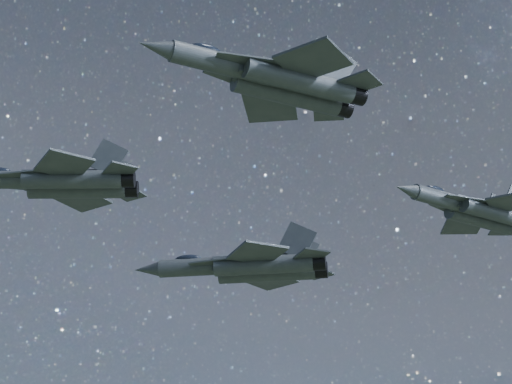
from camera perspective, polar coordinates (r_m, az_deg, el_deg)
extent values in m
cylinder|color=#31383D|center=(76.31, -16.06, 0.79)|extent=(7.57, 2.83, 1.56)
cube|color=#31383D|center=(74.95, -12.24, 0.79)|extent=(8.35, 2.91, 1.30)
cylinder|color=#31383D|center=(73.79, -12.13, 0.81)|extent=(8.56, 3.00, 1.56)
cylinder|color=#31383D|center=(75.55, -11.82, 0.16)|extent=(8.56, 3.00, 1.56)
cylinder|color=black|center=(72.90, -8.60, 0.85)|extent=(1.53, 1.65, 1.44)
cylinder|color=black|center=(74.69, -8.37, 0.18)|extent=(1.53, 1.65, 1.44)
cube|color=#31383D|center=(74.59, -15.02, 1.17)|extent=(5.26, 2.90, 0.12)
cube|color=#31383D|center=(76.94, -14.51, 0.29)|extent=(5.23, 1.19, 0.12)
cube|color=#31383D|center=(71.82, -12.67, 1.79)|extent=(5.14, 5.42, 0.20)
cube|color=#31383D|center=(77.81, -11.60, -0.46)|extent=(5.71, 5.75, 0.20)
cube|color=#31383D|center=(71.90, -9.06, 1.44)|extent=(3.02, 3.14, 0.15)
cube|color=#31383D|center=(76.00, -8.51, -0.10)|extent=(3.38, 3.40, 0.15)
cube|color=#31383D|center=(73.81, -9.84, 2.25)|extent=(3.41, 1.04, 3.57)
cube|color=#31383D|center=(76.01, -9.52, 1.39)|extent=(3.49, 0.60, 3.57)
cylinder|color=#31383D|center=(83.96, -3.66, -4.99)|extent=(8.48, 4.21, 1.76)
cone|color=#31383D|center=(85.22, -7.23, -5.15)|extent=(3.06, 2.33, 1.58)
ellipsoid|color=black|center=(84.54, -4.54, -4.50)|extent=(2.91, 1.94, 0.87)
cube|color=#31383D|center=(82.96, 0.32, -4.84)|extent=(9.31, 4.42, 1.46)
cylinder|color=#31383D|center=(81.68, 0.52, -4.89)|extent=(9.55, 4.55, 1.76)
cylinder|color=#31383D|center=(83.78, 0.74, -5.41)|extent=(9.55, 4.55, 1.76)
cylinder|color=black|center=(81.17, 4.16, -4.69)|extent=(1.89, 1.99, 1.62)
cylinder|color=black|center=(83.28, 4.28, -5.22)|extent=(1.89, 1.99, 1.62)
cube|color=#31383D|center=(82.13, -2.49, -4.66)|extent=(5.73, 3.90, 0.14)
cube|color=#31383D|center=(84.94, -2.10, -5.36)|extent=(5.96, 1.92, 0.14)
cube|color=#31383D|center=(79.28, 0.08, -4.09)|extent=(5.34, 5.75, 0.23)
cube|color=#31383D|center=(86.41, 0.83, -5.86)|extent=(6.46, 6.40, 0.23)
cube|color=#31383D|center=(79.91, 3.74, -4.20)|extent=(3.13, 3.30, 0.17)
cube|color=#31383D|center=(84.76, 4.06, -5.42)|extent=(3.83, 3.81, 0.17)
cube|color=#31383D|center=(81.81, 2.75, -3.29)|extent=(3.69, 1.66, 4.01)
cube|color=#31383D|center=(84.43, 2.96, -3.98)|extent=(3.86, 1.06, 4.01)
cylinder|color=#31383D|center=(58.45, -2.33, 8.56)|extent=(7.33, 3.37, 1.51)
cone|color=#31383D|center=(57.17, -6.71, 9.58)|extent=(2.61, 1.93, 1.36)
ellipsoid|color=black|center=(58.51, -3.38, 9.41)|extent=(2.50, 1.60, 0.75)
cube|color=#31383D|center=(60.19, 2.15, 7.42)|extent=(8.06, 3.52, 1.26)
cylinder|color=#31383D|center=(59.38, 2.92, 7.43)|extent=(8.26, 3.63, 1.51)
cylinder|color=#31383D|center=(60.85, 2.08, 6.55)|extent=(8.26, 3.63, 1.51)
cylinder|color=black|center=(61.30, 6.66, 6.46)|extent=(1.59, 1.68, 1.40)
cylinder|color=black|center=(62.72, 5.75, 5.64)|extent=(1.59, 1.68, 1.40)
cube|color=#31383D|center=(57.96, -0.21, 8.73)|extent=(5.12, 1.46, 0.12)
cube|color=#31383D|center=(59.97, -1.26, 7.46)|extent=(5.00, 3.21, 0.12)
cube|color=#31383D|center=(57.69, 3.82, 8.75)|extent=(5.57, 5.54, 0.19)
cube|color=#31383D|center=(62.66, 0.96, 5.73)|extent=(4.73, 5.05, 0.19)
cube|color=#31383D|center=(60.31, 6.94, 7.26)|extent=(3.30, 3.29, 0.15)
cube|color=#31383D|center=(63.58, 4.87, 5.34)|extent=(2.77, 2.91, 0.15)
cube|color=#31383D|center=(61.37, 5.35, 8.39)|extent=(3.35, 0.78, 3.46)
cube|color=#31383D|center=(63.13, 4.26, 7.31)|extent=(3.22, 1.31, 3.46)
cylinder|color=#31383D|center=(77.10, 12.48, -0.52)|extent=(6.85, 3.81, 1.43)
cone|color=#31383D|center=(74.37, 9.97, 0.18)|extent=(2.52, 2.00, 1.29)
ellipsoid|color=black|center=(76.69, 11.82, 0.12)|extent=(2.39, 1.69, 0.71)
cube|color=#31383D|center=(80.22, 15.01, -1.26)|extent=(7.51, 4.03, 1.19)
cylinder|color=#31383D|center=(79.73, 15.69, -1.36)|extent=(7.70, 4.15, 1.43)
cylinder|color=#31383D|center=(80.89, 14.78, -1.81)|extent=(7.70, 4.15, 1.43)
cube|color=#31383D|center=(77.33, 14.01, -0.53)|extent=(4.88, 1.85, 0.11)
cube|color=#31383D|center=(78.93, 12.78, -1.17)|extent=(4.57, 3.41, 0.11)
cube|color=#31383D|center=(78.32, 16.71, -0.65)|extent=(5.25, 5.15, 0.18)
cube|color=#31383D|center=(82.26, 13.61, -2.19)|extent=(4.16, 4.52, 0.18)
cube|color=#31383D|center=(84.34, 16.08, -2.47)|extent=(2.43, 2.59, 0.14)
cube|color=#31383D|center=(83.51, 15.84, -1.11)|extent=(2.93, 1.54, 3.27)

